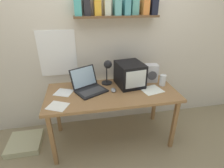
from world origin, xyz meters
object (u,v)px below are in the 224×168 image
(crt_monitor, at_px, (130,74))
(space_heater, at_px, (151,73))
(corner_desk, at_px, (112,96))
(computer_mouse, at_px, (113,90))
(juice_glass, at_px, (163,81))
(printed_handout, at_px, (58,106))
(open_notebook, at_px, (64,92))
(loose_paper_near_monitor, at_px, (152,90))
(floor_cushion, at_px, (25,143))
(laptop, at_px, (88,85))
(desk_lamp, at_px, (108,69))

(crt_monitor, distance_m, space_heater, 0.33)
(corner_desk, relative_size, computer_mouse, 14.45)
(juice_glass, xyz_separation_m, printed_handout, (-1.30, -0.26, -0.06))
(computer_mouse, relative_size, open_notebook, 0.43)
(space_heater, height_order, printed_handout, space_heater)
(space_heater, distance_m, computer_mouse, 0.60)
(loose_paper_near_monitor, bearing_deg, computer_mouse, 173.04)
(crt_monitor, relative_size, juice_glass, 2.84)
(crt_monitor, relative_size, computer_mouse, 3.68)
(corner_desk, xyz_separation_m, loose_paper_near_monitor, (0.49, -0.06, 0.07))
(floor_cushion, bearing_deg, crt_monitor, 2.26)
(laptop, distance_m, desk_lamp, 0.32)
(juice_glass, xyz_separation_m, loose_paper_near_monitor, (-0.19, -0.11, -0.06))
(space_heater, relative_size, computer_mouse, 2.17)
(juice_glass, xyz_separation_m, floor_cushion, (-1.84, 0.03, -0.77))
(juice_glass, height_order, loose_paper_near_monitor, juice_glass)
(printed_handout, height_order, floor_cushion, printed_handout)
(corner_desk, height_order, juice_glass, juice_glass)
(desk_lamp, bearing_deg, juice_glass, -18.54)
(crt_monitor, distance_m, laptop, 0.55)
(corner_desk, relative_size, desk_lamp, 4.65)
(crt_monitor, height_order, floor_cushion, crt_monitor)
(juice_glass, bearing_deg, crt_monitor, 168.03)
(corner_desk, height_order, space_heater, space_heater)
(space_heater, distance_m, floor_cushion, 1.93)
(loose_paper_near_monitor, xyz_separation_m, printed_handout, (-1.11, -0.16, 0.00))
(space_heater, bearing_deg, corner_desk, -152.71)
(space_heater, distance_m, printed_handout, 1.27)
(corner_desk, height_order, crt_monitor, crt_monitor)
(floor_cushion, bearing_deg, juice_glass, -1.03)
(desk_lamp, relative_size, space_heater, 1.43)
(space_heater, bearing_deg, computer_mouse, -151.92)
(corner_desk, xyz_separation_m, crt_monitor, (0.26, 0.13, 0.21))
(laptop, xyz_separation_m, loose_paper_near_monitor, (0.77, -0.16, -0.06))
(crt_monitor, xyz_separation_m, laptop, (-0.54, -0.04, -0.08))
(crt_monitor, relative_size, loose_paper_near_monitor, 1.39)
(printed_handout, bearing_deg, laptop, 42.72)
(desk_lamp, height_order, floor_cushion, desk_lamp)
(computer_mouse, height_order, open_notebook, computer_mouse)
(juice_glass, bearing_deg, laptop, 176.80)
(space_heater, xyz_separation_m, floor_cushion, (-1.74, -0.12, -0.82))
(crt_monitor, distance_m, juice_glass, 0.44)
(open_notebook, height_order, floor_cushion, open_notebook)
(juice_glass, xyz_separation_m, open_notebook, (-1.26, 0.03, -0.06))
(laptop, height_order, open_notebook, laptop)
(loose_paper_near_monitor, bearing_deg, open_notebook, 172.75)
(juice_glass, height_order, space_heater, space_heater)
(corner_desk, relative_size, loose_paper_near_monitor, 5.47)
(loose_paper_near_monitor, distance_m, floor_cushion, 1.81)
(corner_desk, distance_m, computer_mouse, 0.08)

